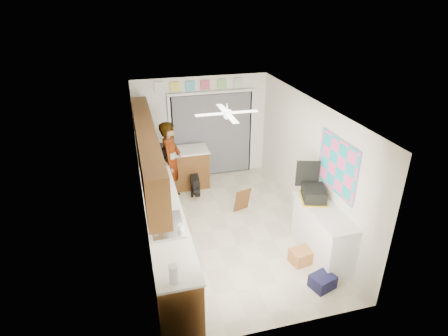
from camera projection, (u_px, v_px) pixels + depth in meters
floor at (229, 228)px, 7.44m from camera, size 5.00×5.00×0.00m
ceiling at (230, 106)px, 6.36m from camera, size 5.00×5.00×0.00m
wall_back at (202, 128)px, 9.07m from camera, size 3.20×0.00×3.20m
wall_front at (283, 257)px, 4.72m from camera, size 3.20×0.00×3.20m
wall_left at (141, 183)px, 6.53m from camera, size 0.00×5.00×5.00m
wall_right at (309, 163)px, 7.27m from camera, size 0.00×5.00×5.00m
left_base_cabinets at (162, 219)px, 6.95m from camera, size 0.60×4.80×0.90m
left_countertop at (161, 197)px, 6.74m from camera, size 0.62×4.80×0.04m
upper_cabinets at (147, 148)px, 6.50m from camera, size 0.32×4.00×0.80m
sink_basin at (167, 226)px, 5.86m from camera, size 0.50×0.76×0.06m
faucet at (155, 223)px, 5.77m from camera, size 0.03×0.03×0.22m
peninsula_base at (186, 169)px, 8.87m from camera, size 1.00×0.60×0.90m
peninsula_top at (185, 150)px, 8.67m from camera, size 1.04×0.64×0.04m
back_opening_recess at (212, 135)px, 9.19m from camera, size 2.00×0.06×2.10m
curtain_panel at (213, 136)px, 9.16m from camera, size 1.90×0.03×2.05m
door_trim_left at (171, 140)px, 8.93m from camera, size 0.06×0.04×2.10m
door_trim_right at (252, 132)px, 9.40m from camera, size 0.06×0.04×2.10m
door_trim_head at (212, 93)px, 8.70m from camera, size 2.10×0.04×0.06m
header_frame_0 at (175, 87)px, 8.45m from camera, size 0.22×0.02×0.22m
header_frame_1 at (190, 86)px, 8.53m from camera, size 0.22×0.02×0.22m
header_frame_2 at (205, 85)px, 8.62m from camera, size 0.22×0.02×0.22m
header_frame_3 at (222, 84)px, 8.71m from camera, size 0.22×0.02×0.22m
header_frame_4 at (238, 83)px, 8.80m from camera, size 0.22×0.02×0.22m
route66_sign at (159, 88)px, 8.37m from camera, size 0.22×0.02×0.26m
right_counter_base at (322, 234)px, 6.51m from camera, size 0.50×1.40×0.90m
right_counter_top at (325, 211)px, 6.31m from camera, size 0.54×1.44×0.04m
abstract_painting at (337, 166)px, 6.22m from camera, size 0.03×1.15×0.95m
ceiling_fan at (227, 113)px, 6.61m from camera, size 1.14×1.14×0.24m
microwave at (154, 155)px, 7.97m from camera, size 0.55×0.68×0.33m
soap_bottle at (151, 184)px, 6.84m from camera, size 0.14×0.14×0.29m
jar_a at (181, 228)px, 5.70m from camera, size 0.14×0.14×0.15m
paper_towel_roll at (174, 274)px, 4.70m from camera, size 0.15×0.15×0.26m
suitcase at (314, 193)px, 6.59m from camera, size 0.51×0.59×0.22m
suitcase_rim at (313, 199)px, 6.64m from camera, size 0.59×0.68×0.02m
suitcase_lid at (308, 174)px, 6.74m from camera, size 0.41×0.15×0.50m
cardboard_box at (302, 256)px, 6.49m from camera, size 0.44×0.36×0.25m
navy_crate at (322, 281)px, 5.94m from camera, size 0.44×0.40×0.22m
cabinet_door_panel at (242, 200)px, 7.92m from camera, size 0.38×0.23×0.52m
man at (171, 161)px, 8.15m from camera, size 0.64×0.77×1.81m
dog at (195, 184)px, 8.61m from camera, size 0.34×0.67×0.51m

